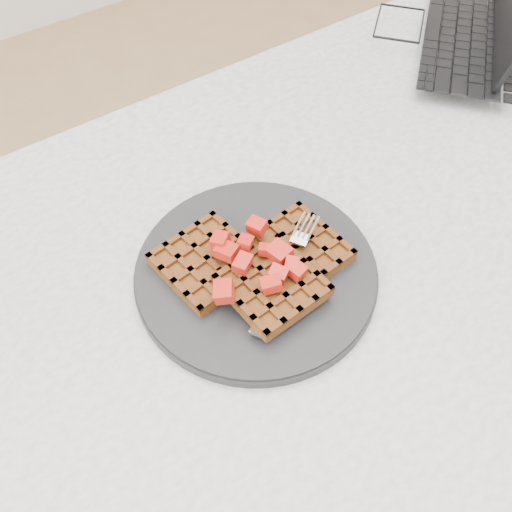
% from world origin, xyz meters
% --- Properties ---
extents(ground, '(4.00, 4.00, 0.00)m').
position_xyz_m(ground, '(0.00, 0.00, 0.00)').
color(ground, tan).
rests_on(ground, ground).
extents(table, '(1.20, 0.80, 0.75)m').
position_xyz_m(table, '(0.00, 0.00, 0.64)').
color(table, silver).
rests_on(table, ground).
extents(plate, '(0.29, 0.29, 0.02)m').
position_xyz_m(plate, '(-0.15, 0.03, 0.76)').
color(plate, black).
rests_on(plate, table).
extents(waffles, '(0.21, 0.18, 0.03)m').
position_xyz_m(waffles, '(-0.15, 0.02, 0.78)').
color(waffles, brown).
rests_on(waffles, plate).
extents(strawberry_pile, '(0.15, 0.15, 0.02)m').
position_xyz_m(strawberry_pile, '(-0.15, 0.03, 0.80)').
color(strawberry_pile, '#A80500').
rests_on(strawberry_pile, waffles).
extents(fork, '(0.17, 0.12, 0.02)m').
position_xyz_m(fork, '(-0.12, -0.00, 0.77)').
color(fork, silver).
rests_on(fork, plate).
extents(laptop, '(0.42, 0.41, 0.24)m').
position_xyz_m(laptop, '(0.40, 0.24, 0.79)').
color(laptop, black).
rests_on(laptop, table).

